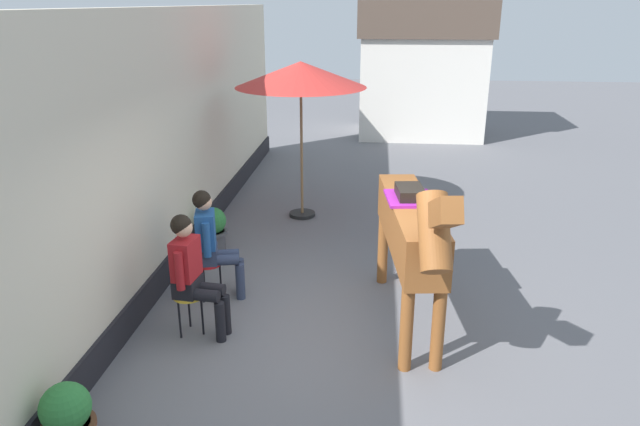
# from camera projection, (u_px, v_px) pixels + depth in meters

# --- Properties ---
(ground_plane) EXTENTS (40.00, 40.00, 0.00)m
(ground_plane) POSITION_uv_depth(u_px,v_px,m) (357.00, 238.00, 9.09)
(ground_plane) COLOR slate
(pub_facade_wall) EXTENTS (0.34, 14.00, 3.40)m
(pub_facade_wall) POSITION_uv_depth(u_px,v_px,m) (153.00, 163.00, 7.40)
(pub_facade_wall) COLOR beige
(pub_facade_wall) RESTS_ON ground_plane
(distant_cottage) EXTENTS (3.40, 2.60, 3.50)m
(distant_cottage) POSITION_uv_depth(u_px,v_px,m) (421.00, 68.00, 15.68)
(distant_cottage) COLOR silver
(distant_cottage) RESTS_ON ground_plane
(seated_visitor_near) EXTENTS (0.61, 0.49, 1.39)m
(seated_visitor_near) POSITION_uv_depth(u_px,v_px,m) (192.00, 270.00, 6.22)
(seated_visitor_near) COLOR gold
(seated_visitor_near) RESTS_ON ground_plane
(seated_visitor_far) EXTENTS (0.61, 0.48, 1.39)m
(seated_visitor_far) POSITION_uv_depth(u_px,v_px,m) (212.00, 239.00, 7.02)
(seated_visitor_far) COLOR red
(seated_visitor_far) RESTS_ON ground_plane
(saddled_horse_center) EXTENTS (0.69, 2.99, 2.06)m
(saddled_horse_center) POSITION_uv_depth(u_px,v_px,m) (412.00, 230.00, 6.27)
(saddled_horse_center) COLOR brown
(saddled_horse_center) RESTS_ON ground_plane
(flower_planter_nearest) EXTENTS (0.43, 0.43, 0.64)m
(flower_planter_nearest) POSITION_uv_depth(u_px,v_px,m) (67.00, 418.00, 4.66)
(flower_planter_nearest) COLOR brown
(flower_planter_nearest) RESTS_ON ground_plane
(flower_planter_farthest) EXTENTS (0.43, 0.43, 0.64)m
(flower_planter_farthest) POSITION_uv_depth(u_px,v_px,m) (213.00, 228.00, 8.60)
(flower_planter_farthest) COLOR #4C4C51
(flower_planter_farthest) RESTS_ON ground_plane
(cafe_parasol) EXTENTS (2.10, 2.10, 2.58)m
(cafe_parasol) POSITION_uv_depth(u_px,v_px,m) (301.00, 75.00, 9.25)
(cafe_parasol) COLOR black
(cafe_parasol) RESTS_ON ground_plane
(spare_stool_white) EXTENTS (0.32, 0.32, 0.46)m
(spare_stool_white) POSITION_uv_depth(u_px,v_px,m) (392.00, 213.00, 9.00)
(spare_stool_white) COLOR white
(spare_stool_white) RESTS_ON ground_plane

